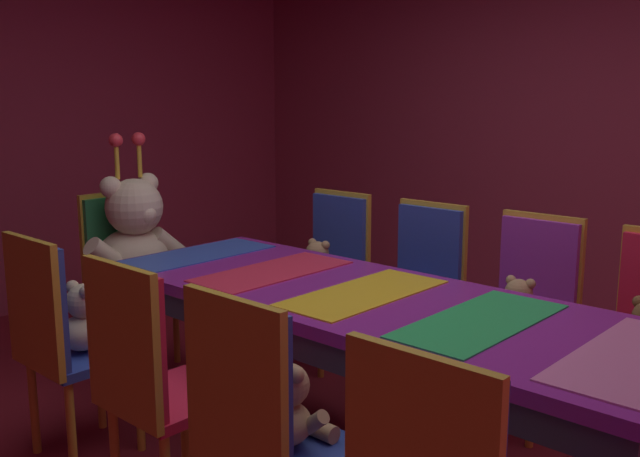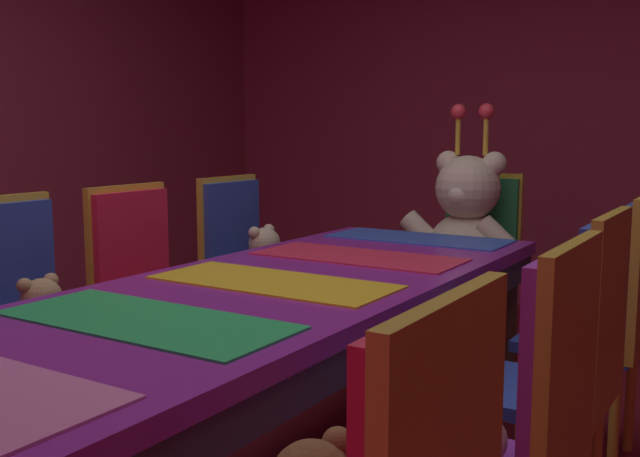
# 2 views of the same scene
# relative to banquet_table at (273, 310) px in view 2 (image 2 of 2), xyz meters

# --- Properties ---
(wall_back) EXTENTS (5.20, 0.12, 2.80)m
(wall_back) POSITION_rel_banquet_table_xyz_m (0.00, 3.20, 0.75)
(wall_back) COLOR #99334C
(wall_back) RESTS_ON ground_plane
(banquet_table) EXTENTS (0.90, 2.52, 0.75)m
(banquet_table) POSITION_rel_banquet_table_xyz_m (0.00, 0.00, 0.00)
(banquet_table) COLOR purple
(banquet_table) RESTS_ON ground_plane
(chair_left_1) EXTENTS (0.42, 0.41, 0.98)m
(chair_left_1) POSITION_rel_banquet_table_xyz_m (-0.87, -0.29, -0.06)
(chair_left_1) COLOR #2D47B2
(chair_left_1) RESTS_ON ground_plane
(teddy_left_1) EXTENTS (0.22, 0.29, 0.27)m
(teddy_left_1) POSITION_rel_banquet_table_xyz_m (-0.72, -0.29, -0.08)
(teddy_left_1) COLOR tan
(teddy_left_1) RESTS_ON chair_left_1
(chair_left_2) EXTENTS (0.42, 0.41, 0.98)m
(chair_left_2) POSITION_rel_banquet_table_xyz_m (-0.86, 0.29, -0.06)
(chair_left_2) COLOR red
(chair_left_2) RESTS_ON ground_plane
(chair_left_3) EXTENTS (0.42, 0.41, 0.98)m
(chair_left_3) POSITION_rel_banquet_table_xyz_m (-0.86, 0.94, -0.06)
(chair_left_3) COLOR #2D47B2
(chair_left_3) RESTS_ON ground_plane
(teddy_left_3) EXTENTS (0.25, 0.32, 0.30)m
(teddy_left_3) POSITION_rel_banquet_table_xyz_m (-0.72, 0.94, -0.07)
(teddy_left_3) COLOR beige
(teddy_left_3) RESTS_ON chair_left_3
(chair_right_1) EXTENTS (0.42, 0.41, 0.98)m
(chair_right_1) POSITION_rel_banquet_table_xyz_m (0.88, -0.31, -0.06)
(chair_right_1) COLOR purple
(chair_right_1) RESTS_ON ground_plane
(teddy_right_1) EXTENTS (0.21, 0.27, 0.26)m
(teddy_right_1) POSITION_rel_banquet_table_xyz_m (0.74, -0.31, -0.09)
(teddy_right_1) COLOR tan
(teddy_right_1) RESTS_ON chair_right_1
(chair_right_2) EXTENTS (0.42, 0.41, 0.98)m
(chair_right_2) POSITION_rel_banquet_table_xyz_m (0.85, 0.28, -0.06)
(chair_right_2) COLOR #2D47B2
(chair_right_2) RESTS_ON ground_plane
(chair_right_3) EXTENTS (0.42, 0.41, 0.98)m
(chair_right_3) POSITION_rel_banquet_table_xyz_m (0.84, 0.91, -0.06)
(chair_right_3) COLOR #2D47B2
(chair_right_3) RESTS_ON ground_plane
(teddy_right_3) EXTENTS (0.22, 0.29, 0.27)m
(teddy_right_3) POSITION_rel_banquet_table_xyz_m (0.70, 0.91, -0.08)
(teddy_right_3) COLOR tan
(teddy_right_3) RESTS_ON chair_right_3
(throne_chair) EXTENTS (0.41, 0.42, 0.98)m
(throne_chair) POSITION_rel_banquet_table_xyz_m (0.00, 1.80, -0.06)
(throne_chair) COLOR #268C4C
(throne_chair) RESTS_ON ground_plane
(king_teddy_bear) EXTENTS (0.68, 0.53, 0.87)m
(king_teddy_bear) POSITION_rel_banquet_table_xyz_m (0.00, 1.64, 0.08)
(king_teddy_bear) COLOR beige
(king_teddy_bear) RESTS_ON throne_chair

